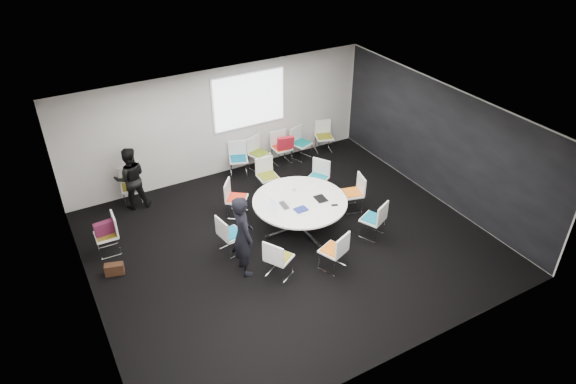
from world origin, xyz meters
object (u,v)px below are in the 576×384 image
maroon_bag (104,228)px  brown_bag (114,269)px  chair_ring_c (268,182)px  chair_ring_a (352,199)px  laptop (286,205)px  person_back (131,178)px  chair_ring_d (237,205)px  chair_ring_e (231,241)px  chair_back_d (301,149)px  chair_back_b (259,159)px  chair_ring_g (333,257)px  chair_ring_h (373,226)px  chair_back_e (324,142)px  chair_ring_f (279,264)px  chair_ring_b (317,184)px  chair_spare_left (108,241)px  chair_person_back (132,193)px  conference_table (300,209)px  person_main (243,236)px  chair_back_a (239,165)px  chair_back_c (282,154)px  cup (294,189)px

maroon_bag → brown_bag: maroon_bag is taller
chair_ring_c → brown_bag: size_ratio=2.44×
chair_ring_a → laptop: (-1.79, -0.05, 0.47)m
person_back → chair_ring_d: bearing=150.6°
chair_ring_e → chair_back_d: same height
chair_ring_d → chair_back_b: 2.19m
chair_ring_g → chair_ring_h: bearing=-2.3°
chair_back_e → laptop: chair_back_e is taller
person_back → laptop: (2.60, -2.67, -0.02)m
chair_ring_f → chair_ring_h: size_ratio=1.00×
chair_ring_f → brown_bag: bearing=-150.1°
chair_ring_b → maroon_bag: size_ratio=2.20×
chair_ring_f → chair_ring_h: 2.38m
chair_ring_c → chair_ring_g: 3.17m
chair_back_b → chair_spare_left: (-4.28, -1.61, 0.00)m
chair_ring_e → maroon_bag: chair_ring_e is taller
chair_back_e → chair_person_back: bearing=17.9°
chair_ring_e → chair_person_back: size_ratio=1.00×
chair_spare_left → brown_bag: 0.76m
chair_ring_a → chair_ring_c: (-1.37, 1.63, 0.00)m
chair_back_b → chair_back_e: same height
conference_table → chair_ring_f: chair_ring_f is taller
laptop → person_main: bearing=120.6°
chair_ring_d → chair_ring_e: bearing=7.7°
chair_back_b → chair_ring_b: bearing=91.4°
conference_table → maroon_bag: (-3.89, 1.20, 0.10)m
chair_spare_left → person_main: (2.20, -1.89, 0.59)m
chair_back_b → maroon_bag: size_ratio=2.20×
chair_ring_g → laptop: 1.57m
chair_ring_b → chair_spare_left: bearing=56.4°
chair_ring_e → chair_ring_h: same height
chair_ring_e → person_back: (-1.30, 2.67, 0.49)m
chair_ring_h → chair_back_e: size_ratio=1.00×
chair_back_e → laptop: size_ratio=2.86×
chair_back_b → brown_bag: (-4.36, -2.36, -0.16)m
chair_spare_left → laptop: 3.75m
chair_ring_f → maroon_bag: (-2.74, 2.36, 0.34)m
conference_table → chair_spare_left: (-3.87, 1.20, -0.24)m
chair_back_b → person_back: 3.40m
chair_back_a → chair_back_e: same height
chair_ring_d → conference_table: bearing=78.4°
chair_back_c → brown_bag: (-5.04, -2.36, -0.16)m
chair_back_e → chair_ring_a: bearing=88.2°
chair_ring_e → person_main: (-0.01, -0.67, 0.59)m
person_main → person_back: bearing=23.2°
chair_ring_h → laptop: 1.93m
conference_table → chair_ring_d: chair_ring_d is taller
conference_table → chair_back_d: chair_back_d is taller
chair_back_c → conference_table: bearing=68.2°
cup → maroon_bag: bearing=168.5°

